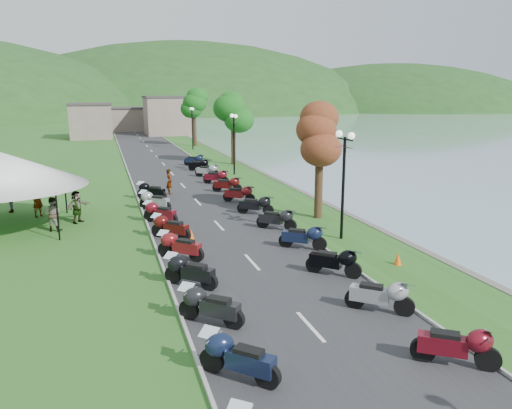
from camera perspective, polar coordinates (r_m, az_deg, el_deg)
road at (r=43.35m, az=-9.59°, el=3.51°), size 7.00×120.00×0.02m
hills_backdrop at (r=202.65m, az=-15.76°, el=10.24°), size 360.00×120.00×76.00m
far_building at (r=87.64m, az=-14.97°, el=9.42°), size 18.00×16.00×5.00m
moto_row_left at (r=16.50m, az=-6.31°, el=-9.48°), size 2.60×36.47×1.10m
moto_row_right at (r=28.14m, az=-0.02°, el=-0.08°), size 2.60×42.77×1.10m
vendor_tent_main at (r=27.89m, az=-27.26°, el=1.43°), size 5.69×5.69×4.00m
tree_lakeside at (r=27.12m, az=7.27°, el=5.71°), size 2.54×2.54×7.04m
pedestrian_a at (r=30.32m, az=-23.53°, el=-1.29°), size 0.84×0.86×1.91m
pedestrian_b at (r=26.97m, az=-22.07°, el=-2.79°), size 0.95×0.72×1.73m
pedestrian_c at (r=32.13m, az=-26.23°, el=-0.81°), size 0.87×1.17×1.67m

